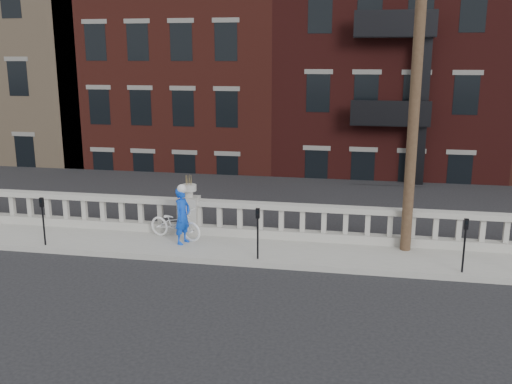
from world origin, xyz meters
TOP-DOWN VIEW (x-y plane):
  - ground at (0.00, 0.00)m, footprint 120.00×120.00m
  - sidewalk at (0.00, 3.00)m, footprint 32.00×2.20m
  - balustrade at (0.00, 3.95)m, footprint 28.00×0.34m
  - planter_pedestal at (0.00, 3.95)m, footprint 0.55×0.55m
  - lower_level at (0.56, 23.04)m, footprint 80.00×44.00m
  - utility_pole at (6.20, 3.60)m, footprint 1.60×0.28m
  - parking_meter_b at (-3.65, 2.15)m, footprint 0.10×0.09m
  - parking_meter_c at (2.38, 2.15)m, footprint 0.10×0.09m
  - parking_meter_d at (7.46, 2.15)m, footprint 0.10×0.09m
  - bicycle at (-0.25, 3.36)m, footprint 1.82×1.08m
  - cyclist at (0.09, 3.01)m, footprint 0.53×0.67m

SIDE VIEW (x-z plane):
  - ground at x=0.00m, z-range 0.00..0.00m
  - sidewalk at x=0.00m, z-range 0.00..0.15m
  - bicycle at x=-0.25m, z-range 0.15..1.05m
  - balustrade at x=0.00m, z-range 0.13..1.16m
  - planter_pedestal at x=0.00m, z-range -0.05..1.71m
  - cyclist at x=0.09m, z-range 0.15..1.74m
  - parking_meter_b at x=-3.65m, z-range 0.32..1.68m
  - parking_meter_c at x=2.38m, z-range 0.32..1.68m
  - parking_meter_d at x=7.46m, z-range 0.32..1.68m
  - lower_level at x=0.56m, z-range -7.77..13.03m
  - utility_pole at x=6.20m, z-range 0.24..10.24m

